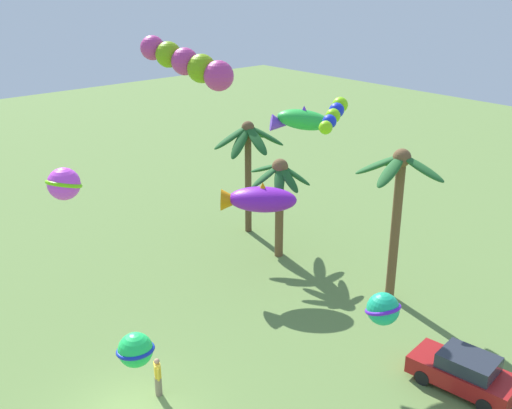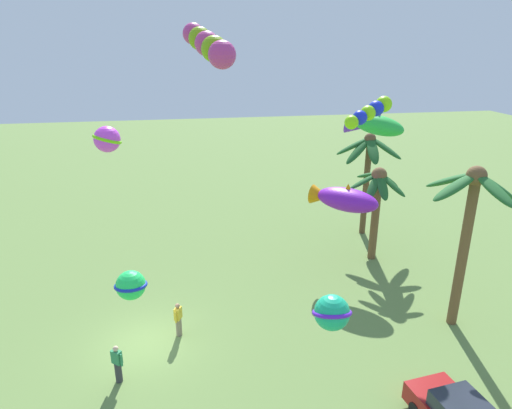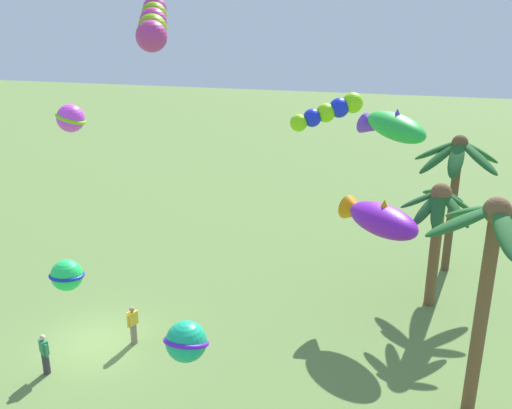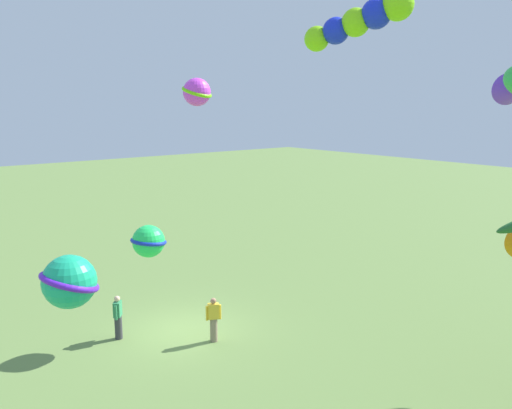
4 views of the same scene
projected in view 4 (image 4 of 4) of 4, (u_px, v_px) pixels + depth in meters
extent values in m
plane|color=olive|center=(184.00, 330.00, 19.43)|extent=(120.00, 120.00, 0.00)
cylinder|color=#38383D|center=(118.00, 327.00, 18.63)|extent=(0.26, 0.26, 0.84)
cube|color=#338956|center=(118.00, 309.00, 18.50)|extent=(0.42, 0.44, 0.54)
sphere|color=beige|center=(117.00, 299.00, 18.43)|extent=(0.21, 0.21, 0.21)
cylinder|color=#338956|center=(116.00, 313.00, 18.29)|extent=(0.09, 0.09, 0.52)
cylinder|color=#338956|center=(119.00, 308.00, 18.74)|extent=(0.09, 0.09, 0.52)
cylinder|color=gray|center=(214.00, 330.00, 18.44)|extent=(0.26, 0.26, 0.84)
cube|color=yellow|center=(213.00, 311.00, 18.31)|extent=(0.44, 0.37, 0.54)
sphere|color=#A37556|center=(213.00, 301.00, 18.24)|extent=(0.21, 0.21, 0.21)
cylinder|color=yellow|center=(207.00, 313.00, 18.26)|extent=(0.09, 0.09, 0.52)
cylinder|color=yellow|center=(220.00, 312.00, 18.37)|extent=(0.09, 0.09, 0.52)
sphere|color=#E544F0|center=(197.00, 92.00, 19.22)|extent=(1.02, 1.02, 1.02)
torus|color=#7AE813|center=(197.00, 92.00, 19.22)|extent=(1.46, 1.45, 0.47)
sphere|color=#8CEA14|center=(398.00, 5.00, 9.78)|extent=(0.60, 0.60, 0.60)
sphere|color=#172BE1|center=(376.00, 14.00, 9.99)|extent=(0.58, 0.58, 0.58)
sphere|color=#8CEA14|center=(356.00, 22.00, 10.19)|extent=(0.55, 0.55, 0.55)
sphere|color=#172BE1|center=(336.00, 31.00, 10.40)|extent=(0.53, 0.53, 0.53)
sphere|color=#8CEA14|center=(317.00, 39.00, 10.60)|extent=(0.50, 0.50, 0.50)
sphere|color=#22E65F|center=(149.00, 241.00, 18.14)|extent=(1.13, 1.13, 1.13)
torus|color=#1530BE|center=(149.00, 241.00, 18.14)|extent=(1.30, 1.29, 0.29)
sphere|color=#19B67F|center=(69.00, 282.00, 10.19)|extent=(1.05, 1.05, 1.05)
torus|color=#5C1FD5|center=(69.00, 282.00, 10.19)|extent=(1.22, 1.25, 0.51)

